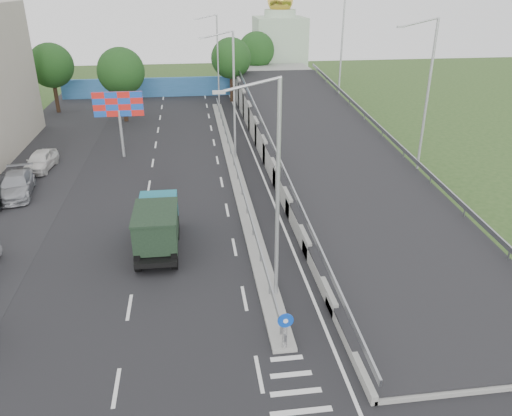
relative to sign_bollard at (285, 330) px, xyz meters
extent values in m
plane|color=#2D4C1E|center=(0.00, -2.17, -1.03)|extent=(160.00, 160.00, 0.00)
cube|color=black|center=(-3.00, 17.83, -1.03)|extent=(26.00, 90.00, 0.04)
cube|color=black|center=(-16.00, 17.83, -1.03)|extent=(8.00, 90.00, 0.05)
cube|color=gray|center=(0.00, 21.83, -0.93)|extent=(1.00, 44.00, 0.20)
cube|color=gray|center=(12.30, 21.83, 1.32)|extent=(0.10, 50.00, 0.32)
cube|color=gray|center=(2.80, 21.83, 1.32)|extent=(0.10, 50.00, 0.32)
cube|color=gray|center=(0.00, 21.83, -0.28)|extent=(0.08, 44.00, 0.32)
cylinder|color=gray|center=(0.00, 21.83, -0.53)|extent=(0.09, 0.09, 0.60)
cylinder|color=black|center=(0.00, 0.03, -0.23)|extent=(0.20, 0.20, 1.20)
cylinder|color=#0C3FBF|center=(0.00, -0.05, 0.52)|extent=(0.64, 0.05, 0.64)
cylinder|color=white|center=(0.00, -0.08, 0.52)|extent=(0.20, 0.03, 0.20)
cylinder|color=#B2B5B7|center=(0.30, 3.83, 4.17)|extent=(0.18, 0.18, 10.00)
cylinder|color=#B2B5B7|center=(-0.90, 3.83, 8.92)|extent=(2.57, 0.12, 0.66)
cube|color=#B2B5B7|center=(-2.10, 3.83, 8.67)|extent=(0.50, 0.18, 0.12)
cylinder|color=#B2B5B7|center=(0.30, 23.83, 4.17)|extent=(0.18, 0.18, 10.00)
cylinder|color=#B2B5B7|center=(-0.90, 23.83, 8.92)|extent=(2.57, 0.12, 0.66)
cube|color=#B2B5B7|center=(-2.10, 23.83, 8.67)|extent=(0.50, 0.18, 0.12)
cylinder|color=#B2B5B7|center=(0.30, 43.83, 4.17)|extent=(0.18, 0.18, 10.00)
cylinder|color=#B2B5B7|center=(-0.90, 43.83, 8.92)|extent=(2.57, 0.12, 0.66)
cube|color=#B2B5B7|center=(-2.10, 43.83, 8.67)|extent=(0.50, 0.18, 0.12)
cube|color=#255989|center=(-4.00, 49.83, 0.17)|extent=(30.00, 0.50, 2.40)
cube|color=#B2CCAD|center=(10.00, 57.83, 3.47)|extent=(7.00, 7.00, 9.00)
cylinder|color=#B2CCAD|center=(10.00, 57.83, 8.47)|extent=(4.40, 4.40, 1.00)
sphere|color=gold|center=(10.00, 57.83, 10.17)|extent=(3.60, 3.60, 3.60)
cylinder|color=#B2B5B7|center=(-9.00, 25.83, 0.97)|extent=(0.24, 0.24, 4.00)
cube|color=red|center=(-9.00, 25.83, 3.47)|extent=(4.00, 0.20, 2.00)
cylinder|color=black|center=(-10.00, 37.83, 0.97)|extent=(0.44, 0.44, 4.00)
sphere|color=#0E3615|center=(-10.00, 37.83, 4.17)|extent=(4.80, 4.80, 4.80)
cylinder|color=black|center=(2.00, 45.83, 0.97)|extent=(0.44, 0.44, 4.00)
sphere|color=#0E3615|center=(2.00, 45.83, 4.17)|extent=(4.80, 4.80, 4.80)
cylinder|color=black|center=(-18.00, 42.83, 0.97)|extent=(0.44, 0.44, 4.00)
sphere|color=#0E3615|center=(-18.00, 42.83, 4.17)|extent=(4.80, 4.80, 4.80)
cylinder|color=black|center=(6.00, 52.83, 0.97)|extent=(0.44, 0.44, 4.00)
sphere|color=#0E3615|center=(6.00, 52.83, 4.17)|extent=(4.80, 4.80, 4.80)
cylinder|color=black|center=(-6.28, 11.14, -0.52)|extent=(0.33, 1.02, 1.02)
cylinder|color=black|center=(-4.42, 11.12, -0.52)|extent=(0.33, 1.02, 1.02)
cylinder|color=black|center=(-6.29, 10.30, -0.52)|extent=(0.33, 1.02, 1.02)
cylinder|color=black|center=(-4.43, 10.29, -0.52)|extent=(0.33, 1.02, 1.02)
cylinder|color=black|center=(-6.32, 7.06, -0.52)|extent=(0.33, 1.02, 1.02)
cylinder|color=black|center=(-4.46, 7.04, -0.52)|extent=(0.33, 1.02, 1.02)
cube|color=black|center=(-5.37, 9.18, -0.38)|extent=(2.19, 5.77, 0.28)
cube|color=#0A586C|center=(-5.35, 11.36, 0.54)|extent=(2.15, 1.50, 1.58)
cube|color=black|center=(-5.34, 12.08, 0.96)|extent=(1.76, 0.07, 0.65)
cube|color=black|center=(-5.34, 12.15, -0.43)|extent=(2.13, 0.16, 0.46)
cube|color=black|center=(-5.37, 8.63, 0.64)|extent=(2.26, 3.54, 1.67)
cube|color=black|center=(-5.37, 8.63, 1.52)|extent=(2.35, 3.64, 0.11)
imported|color=#94969C|center=(-15.47, 18.37, -0.28)|extent=(2.80, 5.41, 1.50)
imported|color=silver|center=(-15.12, 23.53, -0.29)|extent=(2.14, 4.49, 1.48)
camera|label=1|loc=(-3.26, -15.64, 12.62)|focal=35.00mm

